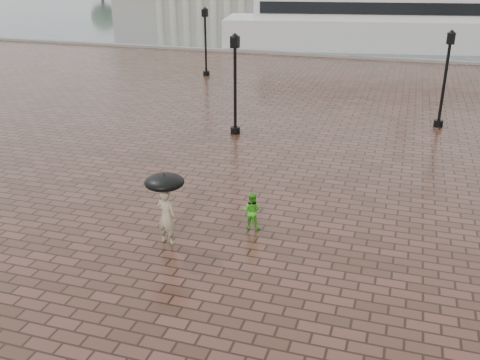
# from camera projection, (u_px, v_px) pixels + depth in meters

# --- Properties ---
(ground) EXTENTS (300.00, 300.00, 0.00)m
(ground) POSITION_uv_depth(u_px,v_px,m) (333.00, 262.00, 14.30)
(ground) COLOR #3B241B
(ground) RESTS_ON ground
(harbour_water) EXTENTS (240.00, 240.00, 0.00)m
(harbour_water) POSITION_uv_depth(u_px,v_px,m) (409.00, 3.00, 95.28)
(harbour_water) COLOR #434C51
(harbour_water) RESTS_ON ground
(quay_edge) EXTENTS (80.00, 0.60, 0.30)m
(quay_edge) POSITION_uv_depth(u_px,v_px,m) (392.00, 60.00, 42.47)
(quay_edge) COLOR slate
(quay_edge) RESTS_ON ground
(street_lamps) EXTENTS (21.44, 14.44, 4.40)m
(street_lamps) POSITION_uv_depth(u_px,v_px,m) (355.00, 61.00, 29.22)
(street_lamps) COLOR black
(street_lamps) RESTS_ON ground
(adult_pedestrian) EXTENTS (0.66, 0.50, 1.66)m
(adult_pedestrian) POSITION_uv_depth(u_px,v_px,m) (166.00, 216.00, 14.97)
(adult_pedestrian) COLOR tan
(adult_pedestrian) RESTS_ON ground
(child_pedestrian) EXTENTS (0.60, 0.48, 1.16)m
(child_pedestrian) POSITION_uv_depth(u_px,v_px,m) (252.00, 211.00, 15.88)
(child_pedestrian) COLOR green
(child_pedestrian) RESTS_ON ground
(ferry_near) EXTENTS (27.53, 11.04, 8.79)m
(ferry_near) POSITION_uv_depth(u_px,v_px,m) (378.00, 18.00, 47.01)
(ferry_near) COLOR silver
(ferry_near) RESTS_ON ground
(umbrella) EXTENTS (1.10, 1.10, 1.13)m
(umbrella) POSITION_uv_depth(u_px,v_px,m) (164.00, 182.00, 14.57)
(umbrella) COLOR black
(umbrella) RESTS_ON ground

